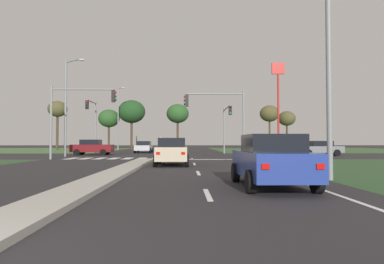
{
  "coord_description": "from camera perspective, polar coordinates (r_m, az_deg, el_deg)",
  "views": [
    {
      "loc": [
        2.9,
        -3.02,
        1.38
      ],
      "look_at": [
        3.54,
        26.25,
        2.24
      ],
      "focal_mm": 31.28,
      "sensor_mm": 36.0,
      "label": 1
    }
  ],
  "objects": [
    {
      "name": "treeline_fourth",
      "position": [
        62.22,
        -2.46,
        3.11
      ],
      "size": [
        4.14,
        4.14,
        8.39
      ],
      "color": "#423323",
      "rests_on": "ground"
    },
    {
      "name": "street_lamp_second",
      "position": [
        32.95,
        -20.51,
        4.73
      ],
      "size": [
        2.28,
        1.7,
        8.85
      ],
      "color": "gray",
      "rests_on": "ground"
    },
    {
      "name": "crosswalk_bar_near",
      "position": [
        29.36,
        -19.78,
        -4.27
      ],
      "size": [
        0.7,
        2.8,
        0.01
      ],
      "primitive_type": "cube",
      "color": "silver",
      "rests_on": "ground"
    },
    {
      "name": "street_lamp_near",
      "position": [
        13.62,
        21.37,
        16.35
      ],
      "size": [
        2.53,
        0.56,
        10.01
      ],
      "color": "gray",
      "rests_on": "ground"
    },
    {
      "name": "street_lamp_fourth",
      "position": [
        77.82,
        -9.52,
        1.21
      ],
      "size": [
        1.83,
        1.96,
        9.43
      ],
      "color": "gray",
      "rests_on": "ground"
    },
    {
      "name": "traffic_signal_near_left",
      "position": [
        27.91,
        -19.3,
        3.8
      ],
      "size": [
        5.21,
        0.32,
        5.77
      ],
      "color": "gray",
      "rests_on": "ground"
    },
    {
      "name": "car_grey_second",
      "position": [
        35.54,
        20.92,
        -2.58
      ],
      "size": [
        4.37,
        1.97,
        1.47
      ],
      "rotation": [
        0.0,
        0.0,
        1.57
      ],
      "color": "slate",
      "rests_on": "ground"
    },
    {
      "name": "stop_bar_near",
      "position": [
        26.07,
        0.72,
        -4.71
      ],
      "size": [
        6.4,
        0.5,
        0.01
      ],
      "primitive_type": "cube",
      "color": "silver",
      "rests_on": "ground"
    },
    {
      "name": "crosswalk_bar_fifth",
      "position": [
        28.24,
        -10.87,
        -4.44
      ],
      "size": [
        0.7,
        2.8,
        0.01
      ],
      "primitive_type": "cube",
      "color": "silver",
      "rests_on": "ground"
    },
    {
      "name": "treeline_second",
      "position": [
        62.31,
        -13.98,
        2.23
      ],
      "size": [
        3.8,
        3.8,
        7.23
      ],
      "color": "#423323",
      "rests_on": "ground"
    },
    {
      "name": "car_beige_fourth",
      "position": [
        19.8,
        -3.4,
        -3.31
      ],
      "size": [
        1.96,
        4.35,
        1.6
      ],
      "color": "#BCAD8E",
      "rests_on": "ground"
    },
    {
      "name": "ground_plane",
      "position": [
        33.17,
        -6.29,
        -4.06
      ],
      "size": [
        200.0,
        200.0,
        0.0
      ],
      "primitive_type": "plane",
      "color": "#282628"
    },
    {
      "name": "grass_verge_far_right",
      "position": [
        61.81,
        20.21,
        -2.85
      ],
      "size": [
        35.0,
        35.0,
        0.01
      ],
      "primitive_type": "cube",
      "color": "#385B2D",
      "rests_on": "ground"
    },
    {
      "name": "grass_verge_far_left",
      "position": [
        64.16,
        -27.57,
        -2.72
      ],
      "size": [
        35.0,
        35.0,
        0.01
      ],
      "primitive_type": "cube",
      "color": "#476B38",
      "rests_on": "ground"
    },
    {
      "name": "treeline_fifth",
      "position": [
        62.86,
        13.08,
        3.03
      ],
      "size": [
        3.52,
        3.52,
        8.05
      ],
      "color": "#423323",
      "rests_on": "ground"
    },
    {
      "name": "car_blue_fifth",
      "position": [
        10.52,
        13.35,
        -4.72
      ],
      "size": [
        2.0,
        4.18,
        1.6
      ],
      "color": "navy",
      "rests_on": "ground"
    },
    {
      "name": "crosswalk_bar_second",
      "position": [
        29.02,
        -17.62,
        -4.32
      ],
      "size": [
        0.7,
        2.8,
        0.01
      ],
      "primitive_type": "cube",
      "color": "silver",
      "rests_on": "ground"
    },
    {
      "name": "treeline_sixth",
      "position": [
        65.92,
        15.87,
        2.18
      ],
      "size": [
        3.26,
        3.26,
        7.2
      ],
      "color": "#423323",
      "rests_on": "ground"
    },
    {
      "name": "street_lamp_third",
      "position": [
        56.56,
        -12.42,
        2.72
      ],
      "size": [
        1.45,
        1.92,
        10.27
      ],
      "color": "gray",
      "rests_on": "ground"
    },
    {
      "name": "car_maroon_third",
      "position": [
        36.35,
        -16.67,
        -2.5
      ],
      "size": [
        4.22,
        2.05,
        1.61
      ],
      "rotation": [
        0.0,
        0.0,
        -1.57
      ],
      "color": "maroon",
      "rests_on": "ground"
    },
    {
      "name": "traffic_signal_far_left",
      "position": [
        39.81,
        -16.57,
        2.38
      ],
      "size": [
        0.32,
        3.94,
        6.15
      ],
      "color": "gray",
      "rests_on": "ground"
    },
    {
      "name": "fastfood_pole_sign",
      "position": [
        49.58,
        14.47,
        7.38
      ],
      "size": [
        1.8,
        0.4,
        12.65
      ],
      "color": "red",
      "rests_on": "ground"
    },
    {
      "name": "traffic_signal_far_right",
      "position": [
        37.83,
        5.88,
        1.98
      ],
      "size": [
        0.32,
        5.73,
        5.39
      ],
      "color": "gray",
      "rests_on": "ground"
    },
    {
      "name": "crosswalk_bar_fourth",
      "position": [
        28.46,
        -13.16,
        -4.41
      ],
      "size": [
        0.7,
        2.8,
        0.01
      ],
      "primitive_type": "cube",
      "color": "silver",
      "rests_on": "ground"
    },
    {
      "name": "edge_line_right",
      "position": [
        15.59,
        13.52,
        -6.7
      ],
      "size": [
        0.14,
        24.0,
        0.01
      ],
      "primitive_type": "cube",
      "color": "silver",
      "rests_on": "ground"
    },
    {
      "name": "median_island_far",
      "position": [
        58.1,
        -4.13,
        -2.97
      ],
      "size": [
        1.2,
        36.0,
        0.14
      ],
      "primitive_type": "cube",
      "color": "gray",
      "rests_on": "ground"
    },
    {
      "name": "crosswalk_bar_seventh",
      "position": [
        27.95,
        -6.2,
        -4.49
      ],
      "size": [
        0.7,
        2.8,
        0.01
      ],
      "primitive_type": "cube",
      "color": "silver",
      "rests_on": "ground"
    },
    {
      "name": "treeline_third",
      "position": [
        60.86,
        -10.25,
        3.4
      ],
      "size": [
        4.84,
        4.84,
        8.84
      ],
      "color": "#423323",
      "rests_on": "ground"
    },
    {
      "name": "traffic_signal_near_right",
      "position": [
        26.68,
        5.01,
        3.45
      ],
      "size": [
        4.87,
        0.32,
        5.44
      ],
      "color": "gray",
      "rests_on": "ground"
    },
    {
      "name": "lane_dash_fourth",
      "position": [
        26.78,
        0.02,
        -4.63
      ],
      "size": [
        0.14,
        2.0,
        0.01
      ],
      "primitive_type": "cube",
      "color": "silver",
      "rests_on": "ground"
    },
    {
      "name": "car_silver_near",
      "position": [
        42.46,
        -8.21,
        -2.51
      ],
      "size": [
        2.09,
        4.41,
        1.47
      ],
      "rotation": [
        0.0,
        0.0,
        3.14
      ],
      "color": "#B7B7BC",
      "rests_on": "ground"
    },
    {
      "name": "treeline_near",
      "position": [
        62.36,
        -21.95,
        3.54
      ],
      "size": [
        3.24,
        3.24,
        8.44
      ],
      "color": "#423323",
      "rests_on": "ground"
    },
    {
      "name": "crosswalk_bar_third",
      "position": [
        28.72,
        -15.41,
        -4.37
      ],
      "size": [
        0.7,
        2.8,
        0.01
      ],
      "primitive_type": "cube",
      "color": "silver",
      "rests_on": "ground"
    },
    {
      "name": "median_island_near",
      "position": [
        14.37,
        -12.99,
        -6.87
      ],
      "size": [
        1.2,
        22.0,
        0.14
      ],
      "primitive_type": "cube",
      "color": "#ADA89E",
      "rests_on": "ground"
    },
    {
      "name": "lane_dash_second",
      "position": [
        14.82,
        1.08,
        -7.01
      ],
      "size": [
        0.14,
        2.0,
        0.01
      ],
      "primitive_type": "cube",
      "color": "silver",
      "rests_on": "ground"
    },
    {
      "name": "lane_dash_third",
      "position": [
        20.79,
        0.4,
        -5.47
      ],
      "size": [
        0.14,
        2.0,
        0.01
      ],
      "primitive_type": "cube",
      "color": "silver",
      "rests_on": "ground"
    },
    {
      "name": "pedestrian_at_median",
      "position": [
        43.19,
        -5.31,
        -1.8
      ],
      "size": [
        0.34,
        0.34,
        1.87
      ],
      "rotation": [
        0.0,
        0.0,
        4.28
      ],
      "color": "#335184",
      "rests_on": "median_island_far"
    },
    {
      "name": "crosswalk_bar_sixth",
      "position": [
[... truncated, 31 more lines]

